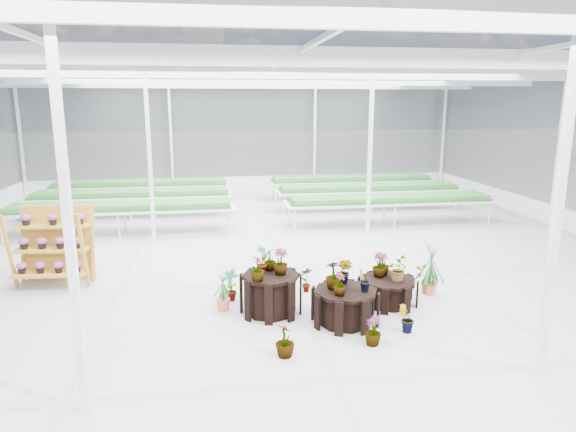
{
  "coord_description": "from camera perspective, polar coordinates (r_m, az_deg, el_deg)",
  "views": [
    {
      "loc": [
        -1.39,
        -9.87,
        3.67
      ],
      "look_at": [
        0.19,
        0.75,
        1.3
      ],
      "focal_mm": 32.0,
      "sensor_mm": 36.0,
      "label": 1
    }
  ],
  "objects": [
    {
      "name": "ground_plane",
      "position": [
        10.62,
        -0.44,
        -7.77
      ],
      "size": [
        24.0,
        24.0,
        0.0
      ],
      "primitive_type": "plane",
      "color": "gray",
      "rests_on": "ground"
    },
    {
      "name": "greenhouse_shell",
      "position": [
        10.07,
        -0.46,
        4.33
      ],
      "size": [
        18.0,
        24.0,
        4.5
      ],
      "primitive_type": null,
      "color": "white",
      "rests_on": "ground"
    },
    {
      "name": "steel_frame",
      "position": [
        10.07,
        -0.46,
        4.33
      ],
      "size": [
        18.0,
        24.0,
        4.5
      ],
      "primitive_type": null,
      "color": "silver",
      "rests_on": "ground"
    },
    {
      "name": "nursery_benches",
      "position": [
        17.43,
        -3.77,
        1.68
      ],
      "size": [
        16.0,
        7.0,
        0.84
      ],
      "primitive_type": null,
      "color": "silver",
      "rests_on": "ground"
    },
    {
      "name": "plinth_tall",
      "position": [
        9.21,
        -1.92,
        -8.62
      ],
      "size": [
        1.23,
        1.23,
        0.72
      ],
      "primitive_type": "cylinder",
      "rotation": [
        0.0,
        0.0,
        -0.18
      ],
      "color": "black",
      "rests_on": "ground"
    },
    {
      "name": "plinth_mid",
      "position": [
        8.9,
        6.36,
        -9.94
      ],
      "size": [
        1.44,
        1.44,
        0.59
      ],
      "primitive_type": "cylinder",
      "rotation": [
        0.0,
        0.0,
        0.36
      ],
      "color": "black",
      "rests_on": "ground"
    },
    {
      "name": "plinth_low",
      "position": [
        9.82,
        11.01,
        -8.23
      ],
      "size": [
        1.42,
        1.42,
        0.48
      ],
      "primitive_type": "cylinder",
      "rotation": [
        0.0,
        0.0,
        -0.42
      ],
      "color": "black",
      "rests_on": "ground"
    },
    {
      "name": "shelf_rack",
      "position": [
        11.51,
        -24.72,
        -3.15
      ],
      "size": [
        1.58,
        0.93,
        1.61
      ],
      "primitive_type": null,
      "rotation": [
        0.0,
        0.0,
        -0.08
      ],
      "color": "#A67524",
      "rests_on": "ground"
    },
    {
      "name": "nursery_plants",
      "position": [
        9.48,
        6.26,
        -6.87
      ],
      "size": [
        4.47,
        2.92,
        1.34
      ],
      "color": "#2E682E",
      "rests_on": "ground"
    }
  ]
}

